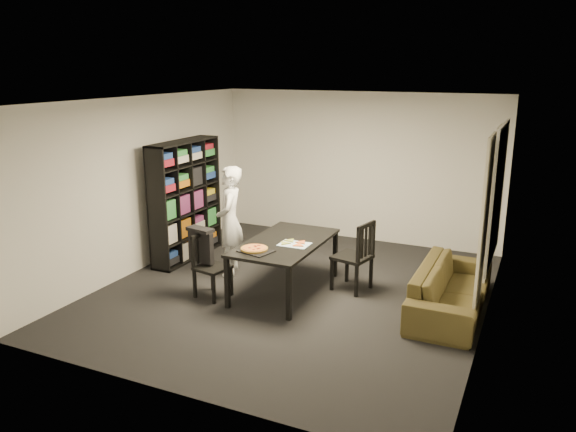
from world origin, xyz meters
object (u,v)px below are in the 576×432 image
at_px(chair_right, 358,252).
at_px(baking_tray, 256,251).
at_px(chair_left, 208,261).
at_px(pepperoni_pizza, 254,249).
at_px(person, 230,221).
at_px(bookshelf, 186,200).
at_px(dining_table, 285,246).
at_px(sofa, 451,289).

height_order(chair_right, baking_tray, chair_right).
relative_size(chair_left, pepperoni_pizza, 2.47).
bearing_deg(person, baking_tray, 22.26).
height_order(bookshelf, chair_right, bookshelf).
bearing_deg(dining_table, baking_tray, -105.15).
distance_m(dining_table, sofa, 2.23).
bearing_deg(chair_right, chair_left, -47.85).
xyz_separation_m(person, sofa, (3.20, 0.02, -0.52)).
relative_size(chair_left, person, 0.53).
bearing_deg(baking_tray, chair_right, 42.89).
xyz_separation_m(bookshelf, person, (1.01, -0.35, -0.14)).
distance_m(dining_table, pepperoni_pizza, 0.57).
xyz_separation_m(person, pepperoni_pizza, (0.83, -0.81, -0.07)).
relative_size(chair_right, sofa, 0.49).
distance_m(person, baking_tray, 1.21).
height_order(bookshelf, dining_table, bookshelf).
relative_size(dining_table, person, 1.06).
xyz_separation_m(bookshelf, sofa, (4.22, -0.33, -0.65)).
bearing_deg(pepperoni_pizza, baking_tray, -36.33).
bearing_deg(chair_right, dining_table, -51.83).
relative_size(bookshelf, dining_table, 1.10).
xyz_separation_m(person, baking_tray, (0.87, -0.84, -0.09)).
xyz_separation_m(baking_tray, pepperoni_pizza, (-0.04, 0.03, 0.02)).
xyz_separation_m(chair_left, chair_right, (1.78, 0.99, 0.07)).
relative_size(bookshelf, chair_left, 2.20).
height_order(bookshelf, baking_tray, bookshelf).
distance_m(chair_right, pepperoni_pizza, 1.46).
relative_size(dining_table, pepperoni_pizza, 4.95).
bearing_deg(chair_left, sofa, -63.13).
height_order(bookshelf, sofa, bookshelf).
height_order(chair_right, person, person).
xyz_separation_m(dining_table, chair_left, (-0.88, -0.57, -0.16)).
bearing_deg(baking_tray, sofa, 20.05).
bearing_deg(bookshelf, chair_right, -3.91).
xyz_separation_m(chair_left, pepperoni_pizza, (0.69, 0.04, 0.25)).
height_order(dining_table, person, person).
height_order(chair_left, baking_tray, chair_left).
relative_size(chair_right, person, 0.61).
distance_m(chair_left, sofa, 3.18).
bearing_deg(sofa, chair_left, 105.78).
xyz_separation_m(chair_left, sofa, (3.06, 0.86, -0.20)).
bearing_deg(pepperoni_pizza, chair_left, -176.51).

